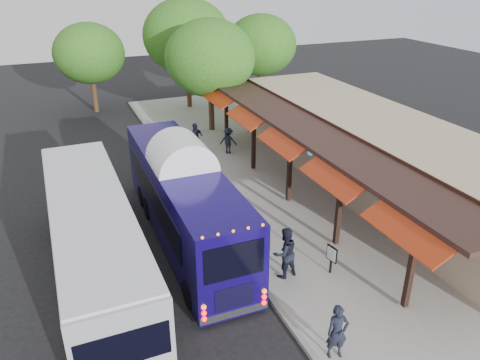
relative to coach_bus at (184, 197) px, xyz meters
name	(u,v)px	position (x,y,z in m)	size (l,w,h in m)	color
ground	(247,269)	(1.45, -2.98, -1.88)	(90.00, 90.00, 0.00)	black
sidewalk	(311,198)	(6.45, 1.02, -1.80)	(10.00, 40.00, 0.15)	#9E9B93
curb	(212,217)	(1.50, 1.02, -1.80)	(0.20, 40.00, 0.16)	gray
station_shelter	(374,153)	(9.83, 1.02, -0.03)	(8.15, 20.00, 3.60)	tan
coach_bus	(184,197)	(0.00, 0.00, 0.00)	(2.36, 10.97, 3.49)	#120753
city_bus	(93,237)	(-3.63, -1.46, -0.16)	(2.68, 11.56, 3.10)	#989AA1
ped_a	(337,332)	(2.05, -7.87, -0.88)	(0.62, 0.41, 1.70)	black
ped_b	(285,253)	(2.43, -3.99, -0.77)	(0.92, 0.72, 1.90)	black
ped_c	(196,138)	(3.12, 8.48, -0.82)	(1.06, 0.44, 1.81)	black
ped_d	(228,141)	(4.85, 7.73, -0.96)	(0.99, 0.57, 1.53)	black
sign_board	(332,255)	(4.03, -4.49, -0.98)	(0.14, 0.50, 1.10)	black
tree_left	(210,58)	(5.37, 12.15, 2.96)	(5.66, 5.66, 7.25)	#382314
tree_mid	(187,36)	(5.59, 17.98, 3.53)	(6.33, 6.33, 8.11)	#382314
tree_right	(261,45)	(11.11, 17.02, 2.70)	(5.36, 5.36, 6.86)	#382314
tree_far	(89,53)	(-1.17, 19.84, 2.44)	(5.06, 5.06, 6.48)	#382314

